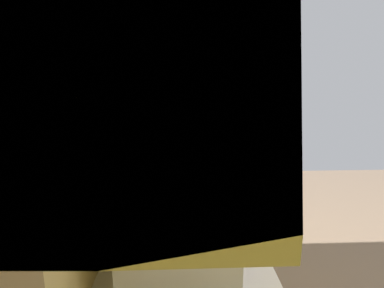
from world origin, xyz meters
TOP-DOWN VIEW (x-y plane):
  - wall_back at (0.00, 1.63)m, footprint 3.91×0.12m
  - upper_cabinets at (-0.35, 1.40)m, footprint 2.41×0.34m
  - oven_range at (1.47, 1.25)m, footprint 0.59×0.66m
  - microwave at (-0.63, 1.28)m, footprint 0.52×0.39m
  - bowl at (0.14, 1.18)m, footprint 0.15×0.15m

SIDE VIEW (x-z plane):
  - oven_range at x=1.47m, z-range -0.07..0.99m
  - bowl at x=0.14m, z-range 0.89..0.94m
  - microwave at x=-0.63m, z-range 0.89..1.18m
  - wall_back at x=0.00m, z-range 0.00..2.67m
  - upper_cabinets at x=-0.35m, z-range 1.51..2.20m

